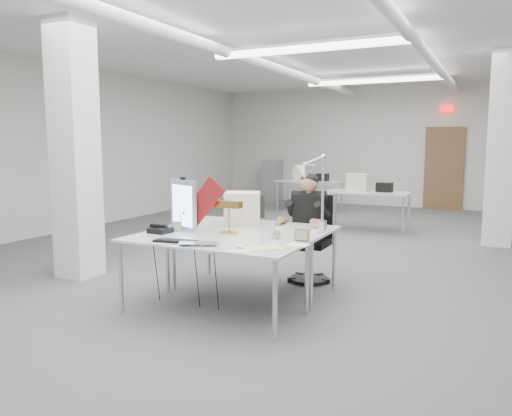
% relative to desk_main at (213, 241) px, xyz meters
% --- Properties ---
extents(room_shell, '(10.04, 14.04, 3.24)m').
position_rel_desk_main_xyz_m(room_shell, '(0.04, 2.63, 0.95)').
color(room_shell, '#4C4C4F').
rests_on(room_shell, ground).
extents(desk_main, '(1.80, 0.90, 0.02)m').
position_rel_desk_main_xyz_m(desk_main, '(0.00, 0.00, 0.00)').
color(desk_main, silver).
rests_on(desk_main, room_shell).
extents(desk_second, '(1.80, 0.90, 0.02)m').
position_rel_desk_main_xyz_m(desk_second, '(0.00, 0.90, 0.00)').
color(desk_second, silver).
rests_on(desk_second, room_shell).
extents(bg_desk_a, '(1.60, 0.80, 0.02)m').
position_rel_desk_main_xyz_m(bg_desk_a, '(0.20, 5.50, 0.00)').
color(bg_desk_a, silver).
rests_on(bg_desk_a, room_shell).
extents(bg_desk_b, '(1.60, 0.80, 0.02)m').
position_rel_desk_main_xyz_m(bg_desk_b, '(-1.80, 7.70, 0.00)').
color(bg_desk_b, silver).
rests_on(bg_desk_b, room_shell).
extents(filing_cabinet, '(0.45, 0.55, 1.20)m').
position_rel_desk_main_xyz_m(filing_cabinet, '(-3.50, 9.15, -0.14)').
color(filing_cabinet, gray).
rests_on(filing_cabinet, room_shell).
extents(office_chair, '(0.69, 0.69, 1.14)m').
position_rel_desk_main_xyz_m(office_chair, '(0.45, 1.52, -0.17)').
color(office_chair, black).
rests_on(office_chair, room_shell).
extents(seated_person, '(0.68, 0.78, 1.00)m').
position_rel_desk_main_xyz_m(seated_person, '(0.45, 1.47, 0.16)').
color(seated_person, black).
rests_on(seated_person, office_chair).
extents(monitor, '(0.43, 0.22, 0.55)m').
position_rel_desk_main_xyz_m(monitor, '(-0.54, 0.29, 0.29)').
color(monitor, silver).
rests_on(monitor, desk_main).
extents(pennant, '(0.51, 0.02, 0.55)m').
position_rel_desk_main_xyz_m(pennant, '(-0.27, 0.26, 0.34)').
color(pennant, maroon).
rests_on(pennant, monitor).
extents(keyboard, '(0.44, 0.20, 0.02)m').
position_rel_desk_main_xyz_m(keyboard, '(-0.26, -0.27, 0.02)').
color(keyboard, black).
rests_on(keyboard, desk_main).
extents(laptop, '(0.43, 0.36, 0.03)m').
position_rel_desk_main_xyz_m(laptop, '(0.05, -0.35, 0.03)').
color(laptop, '#A3A3A7').
rests_on(laptop, desk_main).
extents(mouse, '(0.10, 0.07, 0.04)m').
position_rel_desk_main_xyz_m(mouse, '(0.44, -0.26, 0.03)').
color(mouse, silver).
rests_on(mouse, desk_main).
extents(bankers_lamp, '(0.29, 0.12, 0.32)m').
position_rel_desk_main_xyz_m(bankers_lamp, '(-0.02, 0.37, 0.17)').
color(bankers_lamp, '#C5823D').
rests_on(bankers_lamp, desk_main).
extents(desk_phone, '(0.22, 0.20, 0.05)m').
position_rel_desk_main_xyz_m(desk_phone, '(-0.69, 0.07, 0.04)').
color(desk_phone, black).
rests_on(desk_phone, desk_main).
extents(picture_frame_left, '(0.13, 0.06, 0.10)m').
position_rel_desk_main_xyz_m(picture_frame_left, '(-0.61, 0.25, 0.06)').
color(picture_frame_left, '#B77A4E').
rests_on(picture_frame_left, desk_main).
extents(picture_frame_right, '(0.15, 0.04, 0.12)m').
position_rel_desk_main_xyz_m(picture_frame_right, '(0.81, 0.31, 0.07)').
color(picture_frame_right, '#956740').
rests_on(picture_frame_right, desk_main).
extents(desk_clock, '(0.11, 0.06, 0.11)m').
position_rel_desk_main_xyz_m(desk_clock, '(0.54, 0.30, 0.06)').
color(desk_clock, '#ABAAAF').
rests_on(desk_clock, desk_main).
extents(paper_stack_a, '(0.20, 0.28, 0.01)m').
position_rel_desk_main_xyz_m(paper_stack_a, '(0.49, -0.31, 0.02)').
color(paper_stack_a, silver).
rests_on(paper_stack_a, desk_main).
extents(paper_stack_b, '(0.33, 0.33, 0.01)m').
position_rel_desk_main_xyz_m(paper_stack_b, '(0.65, -0.14, 0.02)').
color(paper_stack_b, '#EDEB8E').
rests_on(paper_stack_b, desk_main).
extents(paper_stack_c, '(0.21, 0.16, 0.01)m').
position_rel_desk_main_xyz_m(paper_stack_c, '(0.85, 0.11, 0.02)').
color(paper_stack_c, white).
rests_on(paper_stack_c, desk_main).
extents(beige_monitor, '(0.52, 0.51, 0.38)m').
position_rel_desk_main_xyz_m(beige_monitor, '(-0.16, 0.93, 0.20)').
color(beige_monitor, beige).
rests_on(beige_monitor, desk_second).
extents(architect_lamp, '(0.27, 0.71, 0.90)m').
position_rel_desk_main_xyz_m(architect_lamp, '(0.83, 0.63, 0.46)').
color(architect_lamp, silver).
rests_on(architect_lamp, desk_second).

